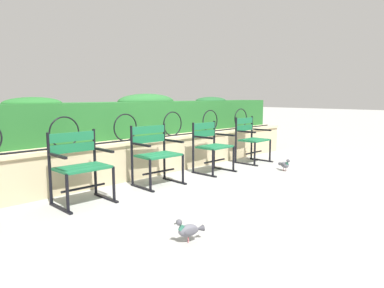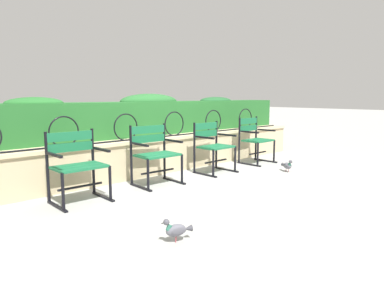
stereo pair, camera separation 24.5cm
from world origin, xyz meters
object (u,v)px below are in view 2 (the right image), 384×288
object	(u,v)px
pigeon_near_chairs	(287,165)
pigeon_far_side	(176,229)
park_chair_rightmost	(255,139)
park_chair_leftmost	(77,164)
park_chair_centre_right	(213,145)
park_chair_centre_left	(155,152)

from	to	relation	value
pigeon_near_chairs	pigeon_far_side	size ratio (longest dim) A/B	0.96
park_chair_rightmost	pigeon_far_side	size ratio (longest dim) A/B	3.06
park_chair_leftmost	pigeon_far_side	distance (m)	1.79
park_chair_centre_right	pigeon_near_chairs	world-z (taller)	park_chair_centre_right
park_chair_leftmost	pigeon_far_side	world-z (taller)	park_chair_leftmost
park_chair_rightmost	pigeon_near_chairs	xyz separation A→B (m)	(-0.26, -0.89, -0.35)
park_chair_rightmost	pigeon_far_side	xyz separation A→B (m)	(-3.52, -1.81, -0.35)
park_chair_centre_right	park_chair_leftmost	bearing A→B (deg)	-179.52
park_chair_centre_right	pigeon_near_chairs	distance (m)	1.32
park_chair_centre_left	park_chair_leftmost	bearing A→B (deg)	-178.00
park_chair_centre_right	pigeon_far_side	distance (m)	2.93
park_chair_centre_left	pigeon_far_side	xyz separation A→B (m)	(-1.11, -1.79, -0.36)
park_chair_centre_right	pigeon_far_side	bearing A→B (deg)	-142.55
park_chair_centre_left	pigeon_near_chairs	size ratio (longest dim) A/B	3.15
park_chair_centre_left	pigeon_near_chairs	world-z (taller)	park_chair_centre_left
park_chair_centre_left	pigeon_far_side	size ratio (longest dim) A/B	3.03
park_chair_leftmost	pigeon_near_chairs	size ratio (longest dim) A/B	3.15
park_chair_centre_left	pigeon_near_chairs	bearing A→B (deg)	-22.23
park_chair_centre_left	park_chair_centre_right	bearing A→B (deg)	-1.06
pigeon_near_chairs	pigeon_far_side	world-z (taller)	same
park_chair_leftmost	park_chair_rightmost	size ratio (longest dim) A/B	0.99
park_chair_centre_right	pigeon_near_chairs	bearing A→B (deg)	-42.16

